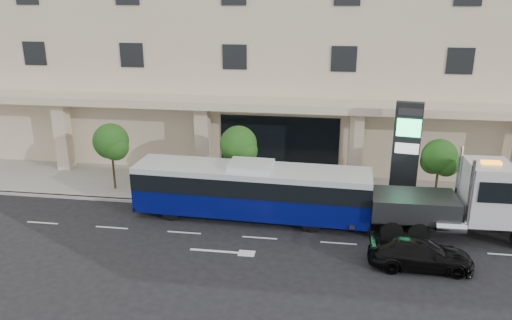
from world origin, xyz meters
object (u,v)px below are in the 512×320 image
(black_sedan, at_px, (420,254))
(signage_pylon, at_px, (405,153))
(city_bus, at_px, (251,190))
(tow_truck, at_px, (467,203))

(black_sedan, bearing_deg, signage_pylon, -0.81)
(city_bus, height_order, tow_truck, tow_truck)
(city_bus, relative_size, signage_pylon, 2.15)
(black_sedan, bearing_deg, city_bus, 63.46)
(city_bus, relative_size, tow_truck, 1.31)
(tow_truck, relative_size, black_sedan, 2.12)
(black_sedan, height_order, signage_pylon, signage_pylon)
(tow_truck, height_order, signage_pylon, signage_pylon)
(tow_truck, bearing_deg, signage_pylon, 124.56)
(city_bus, xyz_separation_m, tow_truck, (11.14, -0.63, 0.19))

